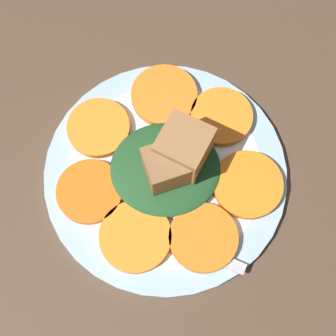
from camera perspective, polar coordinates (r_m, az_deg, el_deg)
The scene contains 11 objects.
table_slab at distance 50.81cm, azimuth 0.00°, elevation -1.13°, with size 120.00×120.00×2.00cm, color #4C3828.
plate at distance 49.37cm, azimuth 0.00°, elevation -0.59°, with size 25.49×25.49×1.05cm.
carrot_slice_0 at distance 46.76cm, azimuth 4.67°, elevation -8.46°, with size 6.89×6.89×0.89cm, color orange.
carrot_slice_1 at distance 48.65cm, azimuth 10.01°, elevation -2.00°, with size 7.20×7.20×0.89cm, color orange.
carrot_slice_2 at distance 51.03cm, azimuth 6.83°, elevation 6.26°, with size 6.71×6.71×0.89cm, color orange.
carrot_slice_3 at distance 51.81cm, azimuth -0.02°, elevation 8.84°, with size 7.29×7.29×0.89cm, color orange.
carrot_slice_4 at distance 50.63cm, azimuth -8.15°, elevation 4.88°, with size 6.73×6.73×0.89cm, color orange.
carrot_slice_5 at distance 48.32cm, azimuth -9.21°, elevation -2.85°, with size 6.77×6.77×0.89cm, color orange.
carrot_slice_6 at distance 46.73cm, azimuth -3.67°, elevation -8.33°, with size 7.19×7.19×0.89cm, color orange.
center_pile at distance 46.70cm, azimuth 0.73°, elevation 0.67°, with size 11.43×10.28×6.26cm.
fork at distance 47.08cm, azimuth -2.15°, elevation -7.31°, with size 18.62×9.74×0.40cm.
Camera 1 is at (-0.27, -15.52, 49.38)cm, focal length 50.00 mm.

